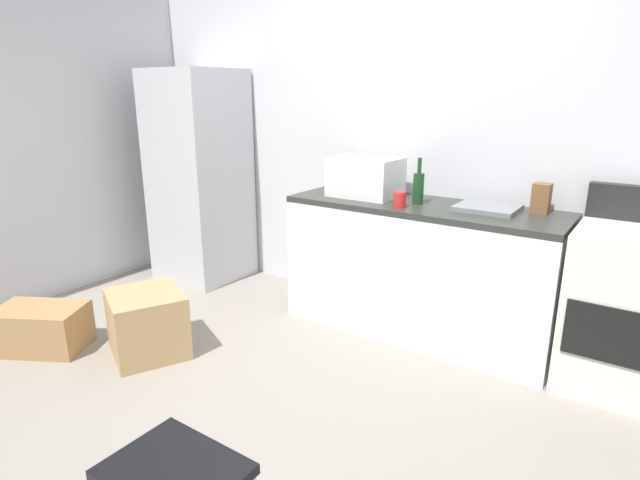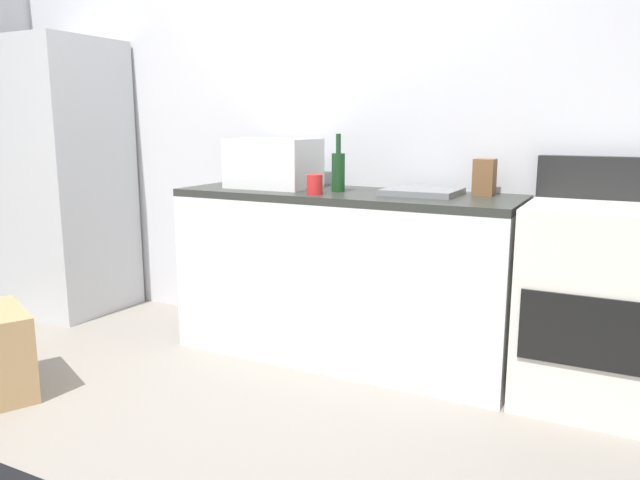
# 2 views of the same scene
# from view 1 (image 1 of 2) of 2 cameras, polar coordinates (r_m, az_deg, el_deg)

# --- Properties ---
(ground_plane) EXTENTS (6.00, 6.00, 0.00)m
(ground_plane) POSITION_cam_1_polar(r_m,az_deg,el_deg) (2.93, -5.20, -17.02)
(ground_plane) COLOR gray
(wall_back) EXTENTS (5.00, 0.10, 2.60)m
(wall_back) POSITION_cam_1_polar(r_m,az_deg,el_deg) (3.78, 9.73, 11.41)
(wall_back) COLOR silver
(wall_back) RESTS_ON ground_plane
(wall_left) EXTENTS (0.10, 3.20, 2.60)m
(wall_left) POSITION_cam_1_polar(r_m,az_deg,el_deg) (4.46, -31.11, 10.07)
(wall_left) COLOR silver
(wall_left) RESTS_ON ground_plane
(kitchen_counter) EXTENTS (1.80, 0.60, 0.90)m
(kitchen_counter) POSITION_cam_1_polar(r_m,az_deg,el_deg) (3.52, 11.06, -3.20)
(kitchen_counter) COLOR silver
(kitchen_counter) RESTS_ON ground_plane
(refrigerator) EXTENTS (0.68, 0.66, 1.79)m
(refrigerator) POSITION_cam_1_polar(r_m,az_deg,el_deg) (4.56, -13.31, 6.84)
(refrigerator) COLOR silver
(refrigerator) RESTS_ON ground_plane
(stove_oven) EXTENTS (0.60, 0.61, 1.10)m
(stove_oven) POSITION_cam_1_polar(r_m,az_deg,el_deg) (3.27, 31.14, -6.58)
(stove_oven) COLOR silver
(stove_oven) RESTS_ON ground_plane
(microwave) EXTENTS (0.46, 0.34, 0.27)m
(microwave) POSITION_cam_1_polar(r_m,az_deg,el_deg) (3.58, 5.11, 7.05)
(microwave) COLOR white
(microwave) RESTS_ON kitchen_counter
(sink_basin) EXTENTS (0.36, 0.32, 0.03)m
(sink_basin) POSITION_cam_1_polar(r_m,az_deg,el_deg) (3.32, 18.24, 3.43)
(sink_basin) COLOR slate
(sink_basin) RESTS_ON kitchen_counter
(wine_bottle) EXTENTS (0.07, 0.07, 0.30)m
(wine_bottle) POSITION_cam_1_polar(r_m,az_deg,el_deg) (3.38, 10.95, 5.83)
(wine_bottle) COLOR #193F1E
(wine_bottle) RESTS_ON kitchen_counter
(coffee_mug) EXTENTS (0.08, 0.08, 0.10)m
(coffee_mug) POSITION_cam_1_polar(r_m,az_deg,el_deg) (3.26, 8.88, 4.47)
(coffee_mug) COLOR red
(coffee_mug) RESTS_ON kitchen_counter
(knife_block) EXTENTS (0.10, 0.10, 0.18)m
(knife_block) POSITION_cam_1_polar(r_m,az_deg,el_deg) (3.34, 23.51, 4.30)
(knife_block) COLOR brown
(knife_block) RESTS_ON kitchen_counter
(cardboard_box_large) EXTENTS (0.60, 0.59, 0.40)m
(cardboard_box_large) POSITION_cam_1_polar(r_m,az_deg,el_deg) (3.43, -18.75, -8.82)
(cardboard_box_large) COLOR tan
(cardboard_box_large) RESTS_ON ground_plane
(cardboard_box_medium) EXTENTS (0.64, 0.56, 0.28)m
(cardboard_box_medium) POSITION_cam_1_polar(r_m,az_deg,el_deg) (3.78, -28.74, -8.64)
(cardboard_box_medium) COLOR #A37A4C
(cardboard_box_medium) RESTS_ON ground_plane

